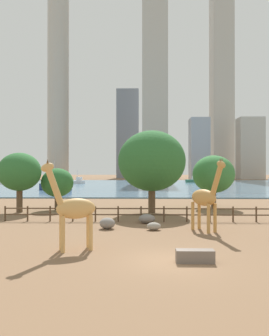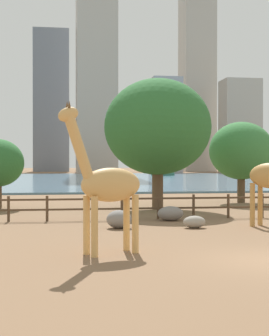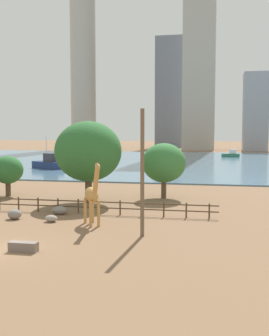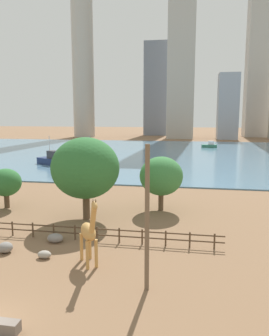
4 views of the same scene
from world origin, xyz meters
name	(u,v)px [view 2 (image 2 of 4)]	position (x,y,z in m)	size (l,w,h in m)	color
ground_plane	(95,179)	(0.00, 80.00, 0.00)	(400.00, 400.00, 0.00)	brown
harbor_water	(96,179)	(0.00, 77.00, 0.10)	(180.00, 86.00, 0.20)	slate
giraffe_tall	(107,184)	(-5.03, 1.98, 2.30)	(3.00, 1.67, 4.95)	tan
boulder_near_fence	(119,219)	(-3.85, 8.54, 0.42)	(1.16, 1.11, 0.83)	gray
boulder_by_pole	(170,213)	(-0.87, 11.17, 0.38)	(1.35, 1.00, 0.75)	gray
boulder_small	(194,222)	(-0.41, 8.13, 0.28)	(1.04, 0.75, 0.56)	gray
enclosure_fence	(180,205)	(-0.18, 12.00, 0.76)	(26.12, 0.14, 1.30)	#4C3826
tree_left_large	(158,127)	(-0.27, 17.73, 5.31)	(6.89, 6.89, 8.42)	brown
tree_left_small	(241,151)	(7.00, 22.20, 3.89)	(4.81, 4.81, 6.07)	brown
boat_tug	(163,172)	(16.03, 95.07, 0.92)	(4.90, 1.98, 2.12)	#337259
skyline_block_central	(166,126)	(25.58, 138.29, 14.30)	(8.82, 9.31, 28.59)	#939EAD
skyline_tower_glass	(197,17)	(40.88, 158.20, 53.32)	(10.73, 11.65, 106.64)	#ADA89E
skyline_block_left	(51,101)	(-9.03, 162.68, 23.94)	(11.96, 9.29, 47.89)	slate
skyline_block_right	(96,11)	(4.78, 141.76, 49.04)	(11.97, 13.64, 98.07)	#ADA89E
skyline_tower_short	(240,126)	(50.40, 141.55, 14.61)	(11.58, 8.94, 29.23)	#ADA89E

